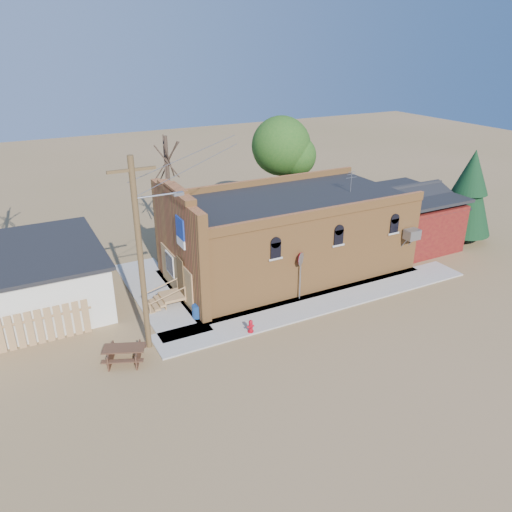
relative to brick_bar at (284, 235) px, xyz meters
name	(u,v)px	position (x,y,z in m)	size (l,w,h in m)	color
ground	(310,316)	(-1.64, -5.49, -2.34)	(120.00, 120.00, 0.00)	olive
sidewalk_south	(324,302)	(-0.14, -4.59, -2.30)	(19.00, 2.20, 0.08)	#9E9991
sidewalk_west	(158,294)	(-7.94, 0.51, -2.30)	(2.60, 10.00, 0.08)	#9E9991
brick_bar	(284,235)	(0.00, 0.00, 0.00)	(16.40, 7.97, 6.30)	#AD6E35
red_shed	(407,212)	(9.86, 0.01, -0.07)	(5.40, 6.40, 4.30)	#540E10
wood_fence	(35,328)	(-14.44, -1.69, -1.44)	(5.20, 0.10, 1.80)	#A4834A
utility_pole	(141,253)	(-9.79, -4.29, 2.43)	(3.12, 0.26, 9.00)	brown
tree_bare_near	(167,159)	(-4.64, 7.51, 3.62)	(2.80, 2.80, 7.65)	#4D3B2C
tree_leafy	(281,146)	(4.36, 8.01, 3.59)	(4.40, 4.40, 8.15)	#4D3B2C
evergreen_tree	(470,190)	(13.86, -1.49, 1.37)	(3.60, 3.60, 6.50)	#4D3B2C
fire_hydrant	(251,326)	(-5.11, -5.50, -1.93)	(0.39, 0.38, 0.66)	#A70918
stop_sign	(301,264)	(-1.17, -3.69, -0.14)	(0.61, 0.54, 2.76)	gray
trash_barrel	(197,311)	(-6.94, -2.98, -1.91)	(0.46, 0.46, 0.71)	navy
picnic_table	(124,352)	(-11.14, -4.99, -1.85)	(2.19, 1.95, 0.75)	#482B1D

